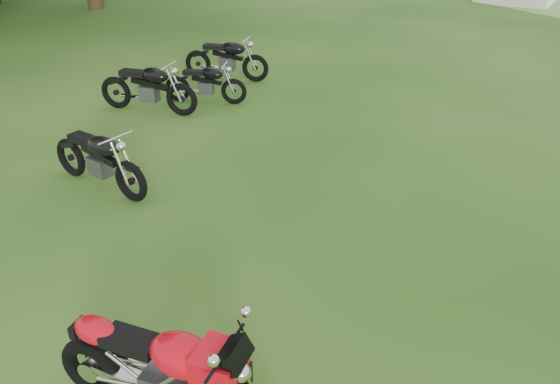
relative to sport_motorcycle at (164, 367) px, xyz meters
The scene contains 6 objects.
ground 2.05m from the sport_motorcycle, 104.02° to the left, with size 120.00×120.00×0.00m, color #143F0D.
sport_motorcycle is the anchor object (origin of this frame).
vintage_moto_a 4.43m from the sport_motorcycle, 143.04° to the left, with size 1.90×0.44×1.00m, color black, non-canonical shape.
vintage_moto_b 7.86m from the sport_motorcycle, 124.65° to the left, with size 1.67×0.39×0.88m, color black, non-canonical shape.
vintage_moto_c 7.48m from the sport_motorcycle, 133.13° to the left, with size 2.03×0.47×1.07m, color black, non-canonical shape.
vintage_moto_d 9.47m from the sport_motorcycle, 122.09° to the left, with size 1.97×0.46×1.04m, color black, non-canonical shape.
Camera 1 is at (2.80, -4.12, 3.84)m, focal length 35.00 mm.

